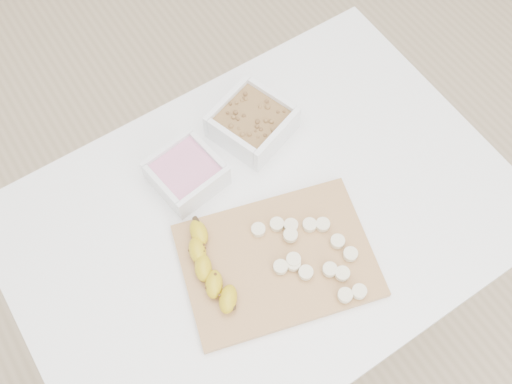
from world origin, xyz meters
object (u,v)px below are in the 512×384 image
bowl_yogurt (186,173)px  banana (211,268)px  table (264,235)px  bowl_granola (252,122)px  cutting_board (277,260)px

bowl_yogurt → banana: bearing=-107.5°
table → bowl_granola: bowl_granola is taller
table → bowl_granola: 0.24m
cutting_board → banana: (-0.12, 0.05, 0.02)m
bowl_yogurt → bowl_granola: (0.18, 0.03, 0.00)m
table → cutting_board: cutting_board is taller
table → bowl_yogurt: size_ratio=6.86×
cutting_board → bowl_granola: bearing=66.1°
table → cutting_board: 0.14m
bowl_yogurt → cutting_board: (0.06, -0.25, -0.02)m
bowl_granola → banana: (-0.24, -0.23, -0.00)m
table → cutting_board: (-0.03, -0.09, 0.10)m
bowl_yogurt → cutting_board: 0.26m
bowl_yogurt → cutting_board: size_ratio=0.41×
table → bowl_granola: size_ratio=5.42×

